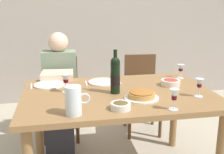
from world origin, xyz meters
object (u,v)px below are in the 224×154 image
object	(u,v)px
water_pitcher	(74,102)
dinner_plate_right_setting	(103,82)
salad_bowl	(171,82)
wine_glass_spare	(181,69)
diner_left	(60,88)
chair_left	(61,92)
olive_bowl	(121,105)
wine_glass_centre	(174,96)
dinner_plate_left_setting	(49,85)
wine_bottle	(115,75)
wine_glass_right_diner	(66,79)
wine_glass_left_diner	(199,84)
chair_right	(141,88)
baked_tart	(141,95)
dining_table	(118,103)

from	to	relation	value
water_pitcher	dinner_plate_right_setting	size ratio (longest dim) A/B	0.73
salad_bowl	wine_glass_spare	distance (m)	0.28
diner_left	chair_left	bearing A→B (deg)	-89.21
olive_bowl	wine_glass_centre	distance (m)	0.36
chair_left	wine_glass_spare	bearing A→B (deg)	155.45
salad_bowl	olive_bowl	bearing A→B (deg)	-140.07
olive_bowl	dinner_plate_left_setting	world-z (taller)	olive_bowl
wine_bottle	chair_left	distance (m)	1.10
salad_bowl	dinner_plate_left_setting	distance (m)	1.04
diner_left	wine_glass_right_diner	bearing A→B (deg)	99.79
chair_left	dinner_plate_left_setting	bearing A→B (deg)	85.64
wine_glass_spare	salad_bowl	bearing A→B (deg)	-131.43
wine_glass_left_diner	dinner_plate_right_setting	size ratio (longest dim) A/B	0.55
dinner_plate_left_setting	diner_left	distance (m)	0.42
water_pitcher	chair_right	world-z (taller)	water_pitcher
baked_tart	diner_left	size ratio (longest dim) A/B	0.22
water_pitcher	wine_glass_right_diner	world-z (taller)	water_pitcher
wine_glass_left_diner	chair_right	distance (m)	1.15
dinner_plate_left_setting	wine_glass_left_diner	bearing A→B (deg)	-24.64
wine_glass_spare	dinner_plate_right_setting	size ratio (longest dim) A/B	0.51
wine_glass_spare	dining_table	bearing A→B (deg)	-155.09
salad_bowl	wine_glass_right_diner	distance (m)	0.88
salad_bowl	diner_left	world-z (taller)	diner_left
baked_tart	dinner_plate_right_setting	xyz separation A→B (m)	(-0.21, 0.47, -0.02)
wine_glass_right_diner	chair_right	size ratio (longest dim) A/B	0.17
olive_bowl	wine_glass_left_diner	bearing A→B (deg)	12.39
wine_glass_right_diner	dinner_plate_right_setting	bearing A→B (deg)	32.62
dinner_plate_left_setting	wine_bottle	bearing A→B (deg)	-31.04
baked_tart	chair_right	distance (m)	1.13
dining_table	dinner_plate_right_setting	size ratio (longest dim) A/B	5.81
dining_table	dinner_plate_left_setting	distance (m)	0.63
water_pitcher	dinner_plate_left_setting	bearing A→B (deg)	103.93
wine_glass_left_diner	wine_glass_spare	distance (m)	0.52
salad_bowl	dinner_plate_right_setting	size ratio (longest dim) A/B	0.63
salad_bowl	dinner_plate_right_setting	bearing A→B (deg)	160.32
chair_left	diner_left	size ratio (longest dim) A/B	0.75
salad_bowl	chair_right	bearing A→B (deg)	91.38
wine_bottle	dinner_plate_right_setting	xyz separation A→B (m)	(-0.05, 0.31, -0.14)
dining_table	wine_glass_right_diner	size ratio (longest dim) A/B	10.28
chair_left	dining_table	bearing A→B (deg)	120.37
dining_table	water_pitcher	bearing A→B (deg)	-134.11
wine_glass_left_diner	olive_bowl	bearing A→B (deg)	-167.61
wine_glass_spare	diner_left	size ratio (longest dim) A/B	0.11
dinner_plate_left_setting	baked_tart	bearing A→B (deg)	-34.59
wine_glass_centre	olive_bowl	bearing A→B (deg)	167.94
water_pitcher	diner_left	bearing A→B (deg)	94.66
diner_left	water_pitcher	bearing A→B (deg)	99.32
wine_bottle	wine_glass_right_diner	world-z (taller)	wine_bottle
water_pitcher	olive_bowl	bearing A→B (deg)	6.21
wine_bottle	olive_bowl	size ratio (longest dim) A/B	2.55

